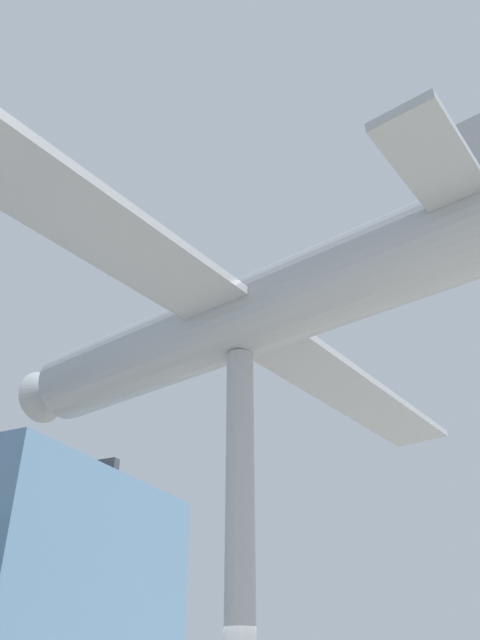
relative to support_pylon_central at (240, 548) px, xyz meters
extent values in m
cube|color=#383A3F|center=(9.90, 15.97, 5.47)|extent=(0.36, 12.11, 0.60)
cylinder|color=#999EA3|center=(0.00, 0.00, 0.00)|extent=(0.53, 0.53, 7.45)
cylinder|color=#93999E|center=(0.00, 0.00, 4.54)|extent=(4.17, 11.42, 1.64)
cube|color=#93999E|center=(0.00, 0.00, 4.54)|extent=(18.45, 5.79, 0.18)
cube|color=#93999E|center=(-1.13, -4.86, 4.67)|extent=(6.01, 2.32, 0.18)
cube|color=#93999E|center=(-1.13, -4.86, 5.78)|extent=(0.42, 1.11, 2.14)
cone|color=#93999E|center=(1.40, 6.01, 4.54)|extent=(1.58, 1.29, 1.39)
sphere|color=black|center=(1.55, 6.68, 4.54)|extent=(0.44, 0.44, 0.44)
camera|label=1|loc=(-10.23, -4.67, -2.01)|focal=35.00mm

